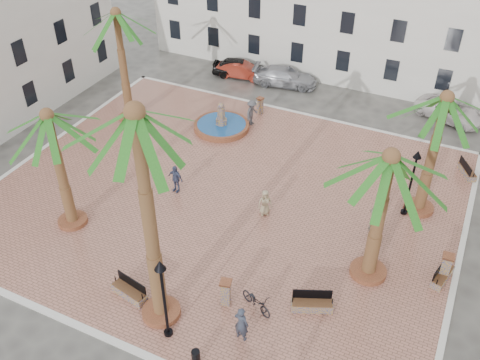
# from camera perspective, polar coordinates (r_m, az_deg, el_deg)

# --- Properties ---
(ground) EXTENTS (120.00, 120.00, 0.00)m
(ground) POSITION_cam_1_polar(r_m,az_deg,el_deg) (31.10, -1.66, -1.89)
(ground) COLOR #56544F
(ground) RESTS_ON ground
(plaza) EXTENTS (26.00, 22.00, 0.15)m
(plaza) POSITION_cam_1_polar(r_m,az_deg,el_deg) (31.05, -1.67, -1.78)
(plaza) COLOR #AB6C59
(plaza) RESTS_ON ground
(kerb_n) EXTENTS (26.30, 0.30, 0.16)m
(kerb_n) POSITION_cam_1_polar(r_m,az_deg,el_deg) (39.48, 5.63, 7.24)
(kerb_n) COLOR silver
(kerb_n) RESTS_ON ground
(kerb_s) EXTENTS (26.30, 0.30, 0.16)m
(kerb_s) POSITION_cam_1_polar(r_m,az_deg,el_deg) (24.73, -13.76, -16.19)
(kerb_s) COLOR silver
(kerb_s) RESTS_ON ground
(kerb_e) EXTENTS (0.30, 22.30, 0.16)m
(kerb_e) POSITION_cam_1_polar(r_m,az_deg,el_deg) (28.97, 22.20, -8.56)
(kerb_e) COLOR silver
(kerb_e) RESTS_ON ground
(kerb_w) EXTENTS (0.30, 22.30, 0.16)m
(kerb_w) POSITION_cam_1_polar(r_m,az_deg,el_deg) (37.77, -19.58, 3.63)
(kerb_w) COLOR silver
(kerb_w) RESTS_ON ground
(building_north) EXTENTS (30.40, 7.40, 9.50)m
(building_north) POSITION_cam_1_polar(r_m,az_deg,el_deg) (45.44, 10.26, 17.39)
(building_north) COLOR white
(building_north) RESTS_ON ground
(fountain) EXTENTS (3.82, 3.82, 1.98)m
(fountain) POSITION_cam_1_polar(r_m,az_deg,el_deg) (37.05, -1.99, 5.89)
(fountain) COLOR brown
(fountain) RESTS_ON plaza
(palm_nw) EXTENTS (5.15, 5.15, 7.99)m
(palm_nw) POSITION_cam_1_polar(r_m,az_deg,el_deg) (36.31, -12.94, 15.74)
(palm_nw) COLOR brown
(palm_nw) RESTS_ON plaza
(palm_sw) EXTENTS (5.11, 5.11, 7.04)m
(palm_sw) POSITION_cam_1_polar(r_m,az_deg,el_deg) (27.27, -19.57, 5.06)
(palm_sw) COLOR brown
(palm_sw) RESTS_ON plaza
(palm_s) EXTENTS (5.67, 5.67, 10.76)m
(palm_s) POSITION_cam_1_polar(r_m,az_deg,el_deg) (18.92, -10.82, 4.40)
(palm_s) COLOR brown
(palm_s) RESTS_ON plaza
(palm_e) EXTENTS (5.77, 5.77, 7.28)m
(palm_e) POSITION_cam_1_polar(r_m,az_deg,el_deg) (23.37, 15.49, 0.60)
(palm_e) COLOR brown
(palm_e) RESTS_ON plaza
(palm_ne) EXTENTS (5.31, 5.31, 7.39)m
(palm_ne) POSITION_cam_1_polar(r_m,az_deg,el_deg) (28.35, 20.85, 6.71)
(palm_ne) COLOR brown
(palm_ne) RESTS_ON plaza
(bench_s) EXTENTS (1.96, 0.94, 0.99)m
(bench_s) POSITION_cam_1_polar(r_m,az_deg,el_deg) (25.82, -11.69, -11.59)
(bench_s) COLOR #7B6454
(bench_s) RESTS_ON plaza
(bench_se) EXTENTS (1.97, 1.28, 1.00)m
(bench_se) POSITION_cam_1_polar(r_m,az_deg,el_deg) (25.02, 7.67, -13.02)
(bench_se) COLOR #7B6454
(bench_se) RESTS_ON plaza
(bench_e) EXTENTS (0.92, 1.80, 0.91)m
(bench_e) POSITION_cam_1_polar(r_m,az_deg,el_deg) (27.76, 20.76, -9.53)
(bench_e) COLOR #7B6454
(bench_e) RESTS_ON plaza
(bench_ne) EXTENTS (1.27, 1.73, 0.89)m
(bench_ne) POSITION_cam_1_polar(r_m,az_deg,el_deg) (35.31, 23.04, 0.88)
(bench_ne) COLOR #7B6454
(bench_ne) RESTS_ON plaza
(lamppost_s) EXTENTS (0.48, 0.48, 4.46)m
(lamppost_s) POSITION_cam_1_polar(r_m,az_deg,el_deg) (22.06, -8.26, -11.17)
(lamppost_s) COLOR black
(lamppost_s) RESTS_ON plaza
(lamppost_e) EXTENTS (0.45, 0.45, 4.15)m
(lamppost_e) POSITION_cam_1_polar(r_m,az_deg,el_deg) (29.49, 18.02, 0.81)
(lamppost_e) COLOR black
(lamppost_e) RESTS_ON plaza
(bollard_se) EXTENTS (0.62, 0.62, 1.44)m
(bollard_se) POSITION_cam_1_polar(r_m,az_deg,el_deg) (24.68, -1.52, -11.86)
(bollard_se) COLOR #7B6454
(bollard_se) RESTS_ON plaza
(bollard_n) EXTENTS (0.52, 0.52, 1.23)m
(bollard_n) POSITION_cam_1_polar(r_m,az_deg,el_deg) (38.71, 2.16, 7.97)
(bollard_n) COLOR #7B6454
(bollard_n) RESTS_ON plaza
(bollard_e) EXTENTS (0.57, 0.57, 1.52)m
(bollard_e) POSITION_cam_1_polar(r_m,az_deg,el_deg) (27.48, 21.07, -8.62)
(bollard_e) COLOR #7B6454
(bollard_e) RESTS_ON plaza
(litter_bin) EXTENTS (0.36, 0.36, 0.71)m
(litter_bin) POSITION_cam_1_polar(r_m,az_deg,el_deg) (23.12, -4.73, -18.29)
(litter_bin) COLOR black
(litter_bin) RESTS_ON plaza
(cyclist_a) EXTENTS (0.73, 0.53, 1.87)m
(cyclist_a) POSITION_cam_1_polar(r_m,az_deg,el_deg) (23.30, 0.15, -15.08)
(cyclist_a) COLOR #2D3443
(cyclist_a) RESTS_ON plaza
(bicycle_a) EXTENTS (1.93, 1.33, 0.96)m
(bicycle_a) POSITION_cam_1_polar(r_m,az_deg,el_deg) (24.68, 1.77, -12.80)
(bicycle_a) COLOR black
(bicycle_a) RESTS_ON plaza
(pedestrian_fountain_a) EXTENTS (0.92, 0.85, 1.57)m
(pedestrian_fountain_a) POSITION_cam_1_polar(r_m,az_deg,el_deg) (29.27, 2.69, -2.43)
(pedestrian_fountain_a) COLOR tan
(pedestrian_fountain_a) RESTS_ON plaza
(pedestrian_fountain_b) EXTENTS (1.08, 0.59, 1.75)m
(pedestrian_fountain_b) POSITION_cam_1_polar(r_m,az_deg,el_deg) (31.07, -6.90, 0.16)
(pedestrian_fountain_b) COLOR #3C4464
(pedestrian_fountain_b) RESTS_ON plaza
(pedestrian_north) EXTENTS (0.80, 1.25, 1.84)m
(pedestrian_north) POSITION_cam_1_polar(r_m,az_deg,el_deg) (37.22, 1.28, 7.22)
(pedestrian_north) COLOR #434347
(pedestrian_north) RESTS_ON plaza
(pedestrian_east) EXTENTS (0.82, 1.77, 1.84)m
(pedestrian_east) POSITION_cam_1_polar(r_m,az_deg,el_deg) (28.74, 14.12, -4.26)
(pedestrian_east) COLOR #7A6F5E
(pedestrian_east) RESTS_ON plaza
(car_black) EXTENTS (4.60, 2.78, 1.46)m
(car_black) POSITION_cam_1_polar(r_m,az_deg,el_deg) (44.49, -0.12, 11.92)
(car_black) COLOR black
(car_black) RESTS_ON ground
(car_red) EXTENTS (4.14, 1.94, 1.31)m
(car_red) POSITION_cam_1_polar(r_m,az_deg,el_deg) (44.25, 0.17, 11.67)
(car_red) COLOR maroon
(car_red) RESTS_ON ground
(car_silver) EXTENTS (5.32, 2.93, 1.46)m
(car_silver) POSITION_cam_1_polar(r_m,az_deg,el_deg) (43.11, 4.82, 10.93)
(car_silver) COLOR #9E9FA6
(car_silver) RESTS_ON ground
(car_white) EXTENTS (5.30, 3.71, 1.34)m
(car_white) POSITION_cam_1_polar(r_m,az_deg,el_deg) (41.05, 21.47, 6.89)
(car_white) COLOR white
(car_white) RESTS_ON ground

